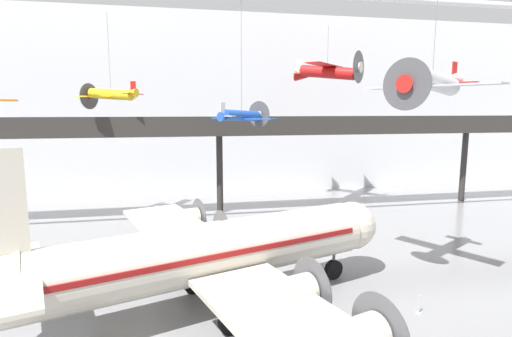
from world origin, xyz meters
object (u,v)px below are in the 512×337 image
object	(u,v)px
suspended_plane_silver_racer	(432,81)
suspended_plane_blue_trainer	(242,116)
suspended_plane_red_highwing	(327,72)
airliner_silver_main	(204,254)
suspended_plane_yellow_lowwing	(111,94)
stanchion_barrier	(419,308)

from	to	relation	value
suspended_plane_silver_racer	suspended_plane_blue_trainer	world-z (taller)	suspended_plane_silver_racer
suspended_plane_red_highwing	airliner_silver_main	bearing A→B (deg)	-80.21
airliner_silver_main	suspended_plane_silver_racer	bearing A→B (deg)	-12.46
airliner_silver_main	suspended_plane_blue_trainer	distance (m)	15.32
airliner_silver_main	suspended_plane_silver_racer	distance (m)	17.38
suspended_plane_yellow_lowwing	suspended_plane_silver_racer	xyz separation A→B (m)	(21.94, -19.14, 0.29)
suspended_plane_red_highwing	suspended_plane_blue_trainer	xyz separation A→B (m)	(-11.47, -10.06, -4.76)
suspended_plane_red_highwing	stanchion_barrier	size ratio (longest dim) A/B	7.72
stanchion_barrier	suspended_plane_yellow_lowwing	bearing A→B (deg)	130.07
airliner_silver_main	suspended_plane_yellow_lowwing	xyz separation A→B (m)	(-7.55, 20.64, 9.34)
suspended_plane_red_highwing	suspended_plane_blue_trainer	distance (m)	15.98
suspended_plane_red_highwing	stanchion_barrier	xyz separation A→B (m)	(-3.87, -25.20, -15.24)
suspended_plane_silver_racer	stanchion_barrier	distance (m)	13.58
suspended_plane_red_highwing	suspended_plane_silver_racer	bearing A→B (deg)	-49.17
stanchion_barrier	suspended_plane_red_highwing	bearing A→B (deg)	81.27
suspended_plane_blue_trainer	stanchion_barrier	world-z (taller)	suspended_plane_blue_trainer
airliner_silver_main	suspended_plane_red_highwing	size ratio (longest dim) A/B	3.43
suspended_plane_red_highwing	stanchion_barrier	bearing A→B (deg)	-54.47
suspended_plane_yellow_lowwing	stanchion_barrier	world-z (taller)	suspended_plane_yellow_lowwing
airliner_silver_main	suspended_plane_blue_trainer	bearing A→B (deg)	53.31
airliner_silver_main	stanchion_barrier	bearing A→B (deg)	-29.77
airliner_silver_main	stanchion_barrier	distance (m)	12.44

